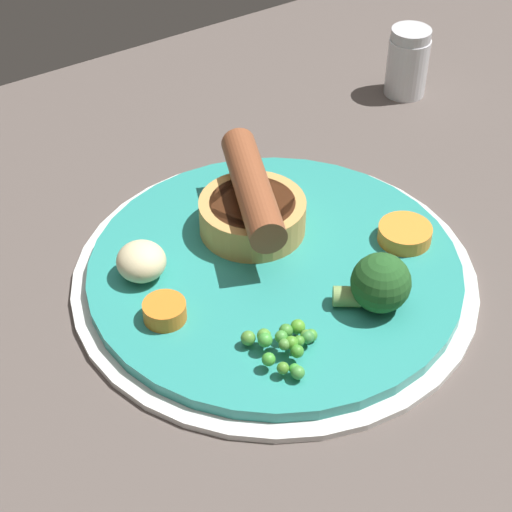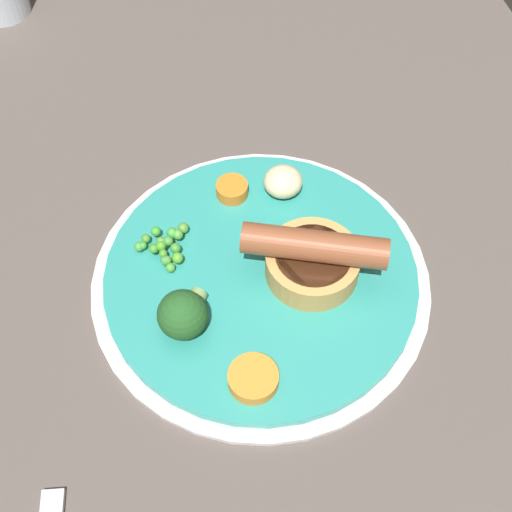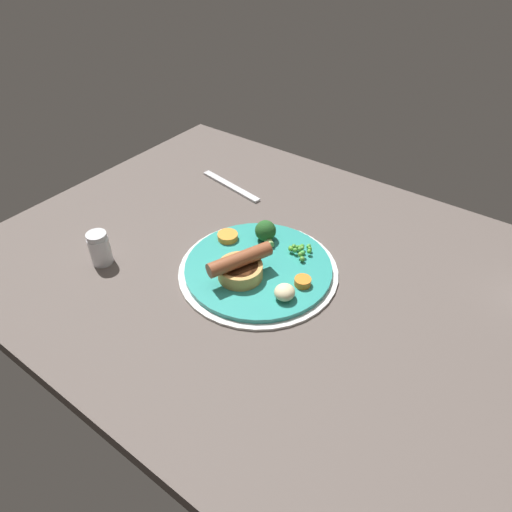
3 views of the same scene
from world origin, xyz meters
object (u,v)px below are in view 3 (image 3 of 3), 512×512
(broccoli_floret_near, at_px, (266,231))
(carrot_slice_1, at_px, (303,282))
(potato_chunk_0, at_px, (285,292))
(salt_shaker, at_px, (100,248))
(dinner_plate, at_px, (258,269))
(sausage_pudding, at_px, (240,267))
(carrot_slice_0, at_px, (227,237))
(pea_pile, at_px, (300,250))
(fork, at_px, (231,186))

(broccoli_floret_near, bearing_deg, carrot_slice_1, -173.20)
(potato_chunk_0, bearing_deg, salt_shaker, 17.99)
(dinner_plate, bearing_deg, broccoli_floret_near, -64.14)
(dinner_plate, xyz_separation_m, carrot_slice_1, (-0.09, -0.00, 0.01))
(sausage_pudding, bearing_deg, carrot_slice_0, -106.10)
(carrot_slice_0, bearing_deg, broccoli_floret_near, -142.90)
(pea_pile, bearing_deg, fork, -25.52)
(dinner_plate, height_order, pea_pile, pea_pile)
(carrot_slice_1, bearing_deg, fork, -31.92)
(broccoli_floret_near, relative_size, potato_chunk_0, 1.39)
(potato_chunk_0, bearing_deg, sausage_pudding, 0.50)
(potato_chunk_0, relative_size, carrot_slice_1, 1.23)
(dinner_plate, relative_size, sausage_pudding, 2.43)
(carrot_slice_0, height_order, fork, carrot_slice_0)
(dinner_plate, distance_m, carrot_slice_1, 0.09)
(potato_chunk_0, xyz_separation_m, salt_shaker, (0.33, 0.11, 0.01))
(fork, bearing_deg, sausage_pudding, 141.46)
(pea_pile, distance_m, salt_shaker, 0.37)
(dinner_plate, bearing_deg, salt_shaker, 30.93)
(sausage_pudding, distance_m, salt_shaker, 0.26)
(dinner_plate, distance_m, pea_pile, 0.09)
(fork, bearing_deg, dinner_plate, 147.95)
(dinner_plate, relative_size, potato_chunk_0, 8.15)
(broccoli_floret_near, distance_m, fork, 0.23)
(carrot_slice_0, bearing_deg, carrot_slice_1, 173.45)
(potato_chunk_0, distance_m, salt_shaker, 0.35)
(sausage_pudding, bearing_deg, salt_shaker, -43.87)
(salt_shaker, bearing_deg, dinner_plate, -149.07)
(carrot_slice_1, bearing_deg, potato_chunk_0, 81.22)
(carrot_slice_1, height_order, salt_shaker, salt_shaker)
(carrot_slice_1, bearing_deg, broccoli_floret_near, -28.06)
(dinner_plate, height_order, fork, dinner_plate)
(dinner_plate, bearing_deg, carrot_slice_1, -177.16)
(dinner_plate, xyz_separation_m, potato_chunk_0, (-0.08, 0.04, 0.02))
(potato_chunk_0, relative_size, fork, 0.20)
(carrot_slice_1, distance_m, fork, 0.37)
(sausage_pudding, height_order, broccoli_floret_near, sausage_pudding)
(carrot_slice_0, bearing_deg, sausage_pudding, 141.78)
(dinner_plate, xyz_separation_m, salt_shaker, (0.25, 0.15, 0.03))
(broccoli_floret_near, xyz_separation_m, carrot_slice_1, (-0.13, 0.07, -0.01))
(pea_pile, xyz_separation_m, fork, (0.27, -0.13, -0.02))
(sausage_pudding, height_order, salt_shaker, same)
(sausage_pudding, bearing_deg, potato_chunk_0, 112.61)
(broccoli_floret_near, bearing_deg, fork, 0.59)
(dinner_plate, height_order, salt_shaker, salt_shaker)
(carrot_slice_0, height_order, salt_shaker, salt_shaker)
(carrot_slice_1, xyz_separation_m, fork, (0.32, -0.20, -0.02))
(sausage_pudding, xyz_separation_m, carrot_slice_0, (0.09, -0.07, -0.02))
(carrot_slice_1, relative_size, fork, 0.16)
(sausage_pudding, distance_m, pea_pile, 0.13)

